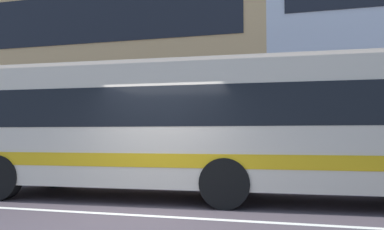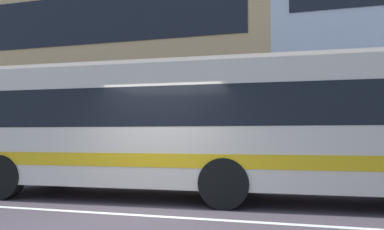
% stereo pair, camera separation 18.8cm
% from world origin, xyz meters
% --- Properties ---
extents(ground_plane, '(160.00, 160.00, 0.00)m').
position_xyz_m(ground_plane, '(0.00, 0.00, 0.00)').
color(ground_plane, '#42393F').
extents(lane_centre_line, '(60.00, 0.16, 0.01)m').
position_xyz_m(lane_centre_line, '(0.00, 0.00, 0.00)').
color(lane_centre_line, silver).
rests_on(lane_centre_line, ground_plane).
extents(apartment_block_left, '(24.72, 10.61, 12.42)m').
position_xyz_m(apartment_block_left, '(-10.91, 15.72, 6.21)').
color(apartment_block_left, tan).
rests_on(apartment_block_left, ground_plane).
extents(transit_bus, '(10.91, 2.95, 3.06)m').
position_xyz_m(transit_bus, '(0.57, 2.13, 1.69)').
color(transit_bus, beige).
rests_on(transit_bus, ground_plane).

